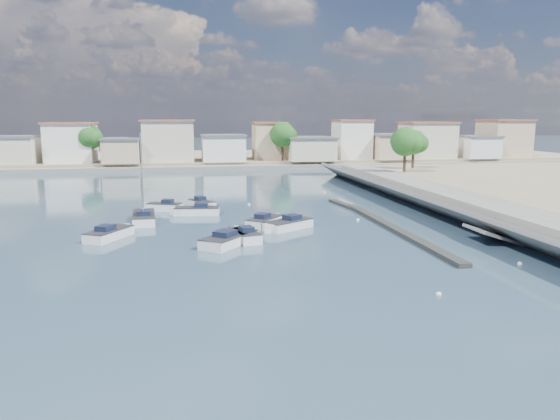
% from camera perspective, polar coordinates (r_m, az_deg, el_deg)
% --- Properties ---
extents(ground, '(400.00, 400.00, 0.00)m').
position_cam_1_polar(ground, '(78.20, -1.10, 2.12)').
color(ground, '#2D465B').
rests_on(ground, ground).
extents(seawall_walkway, '(5.00, 90.00, 1.80)m').
position_cam_1_polar(seawall_walkway, '(58.92, 21.27, -0.16)').
color(seawall_walkway, slate).
rests_on(seawall_walkway, ground).
extents(breakwater, '(2.00, 31.02, 0.35)m').
position_cam_1_polar(breakwater, '(53.71, 10.74, -1.36)').
color(breakwater, black).
rests_on(breakwater, ground).
extents(far_shore_land, '(160.00, 40.00, 1.40)m').
position_cam_1_polar(far_shore_land, '(129.50, -4.66, 5.42)').
color(far_shore_land, gray).
rests_on(far_shore_land, ground).
extents(far_shore_quay, '(160.00, 2.50, 0.80)m').
position_cam_1_polar(far_shore_quay, '(108.71, -3.63, 4.46)').
color(far_shore_quay, slate).
rests_on(far_shore_quay, ground).
extents(far_town, '(113.01, 12.80, 8.35)m').
position_cam_1_polar(far_town, '(115.87, 1.33, 7.05)').
color(far_town, beige).
rests_on(far_town, far_shore_land).
extents(shore_trees, '(74.56, 38.32, 7.92)m').
position_cam_1_polar(shore_trees, '(106.72, 1.01, 7.51)').
color(shore_trees, '#38281E').
rests_on(shore_trees, ground).
extents(motorboat_a, '(2.56, 4.81, 1.48)m').
position_cam_1_polar(motorboat_a, '(46.52, -3.78, -2.66)').
color(motorboat_a, white).
rests_on(motorboat_a, ground).
extents(motorboat_b, '(4.17, 4.56, 1.48)m').
position_cam_1_polar(motorboat_b, '(52.51, -1.45, -1.21)').
color(motorboat_b, white).
rests_on(motorboat_b, ground).
extents(motorboat_c, '(5.37, 2.41, 1.48)m').
position_cam_1_polar(motorboat_c, '(58.93, -8.92, -0.12)').
color(motorboat_c, white).
rests_on(motorboat_c, ground).
extents(motorboat_d, '(5.12, 4.44, 1.48)m').
position_cam_1_polar(motorboat_d, '(50.69, 0.66, -1.61)').
color(motorboat_d, white).
rests_on(motorboat_d, ground).
extents(motorboat_e, '(4.00, 5.21, 1.48)m').
position_cam_1_polar(motorboat_e, '(49.20, -17.24, -2.40)').
color(motorboat_e, white).
rests_on(motorboat_e, ground).
extents(motorboat_f, '(4.33, 2.87, 1.48)m').
position_cam_1_polar(motorboat_f, '(62.30, -12.15, 0.31)').
color(motorboat_f, white).
rests_on(motorboat_f, ground).
extents(motorboat_g, '(3.21, 4.54, 1.48)m').
position_cam_1_polar(motorboat_g, '(63.17, -8.07, 0.56)').
color(motorboat_g, white).
rests_on(motorboat_g, ground).
extents(motorboat_h, '(5.29, 5.87, 1.48)m').
position_cam_1_polar(motorboat_h, '(45.12, -5.11, -3.07)').
color(motorboat_h, white).
rests_on(motorboat_h, ground).
extents(sailboat, '(2.58, 7.06, 9.00)m').
position_cam_1_polar(sailboat, '(56.28, -14.05, -0.73)').
color(sailboat, white).
rests_on(sailboat, ground).
extents(mooring_buoys, '(16.14, 43.57, 0.34)m').
position_cam_1_polar(mooring_buoys, '(53.58, 6.89, -1.42)').
color(mooring_buoys, white).
rests_on(mooring_buoys, ground).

